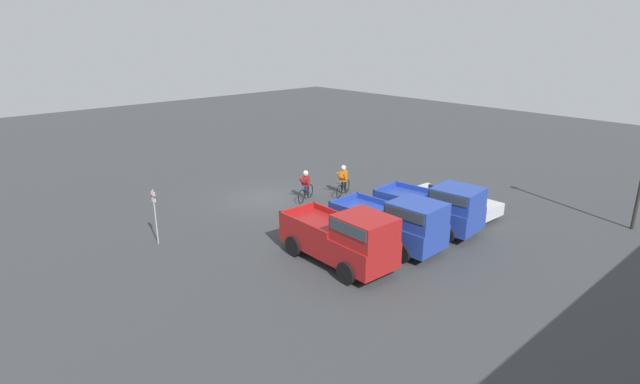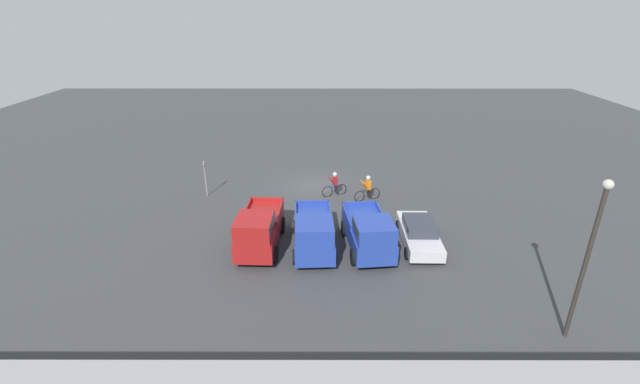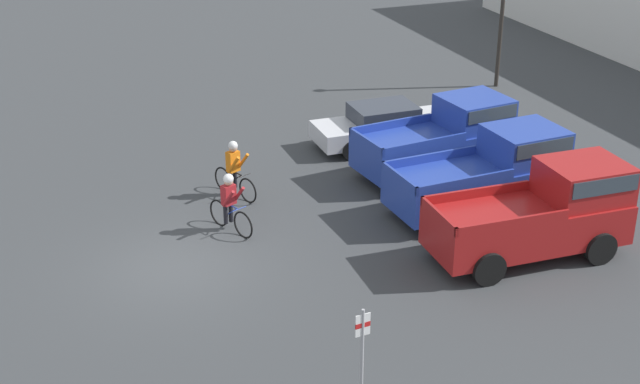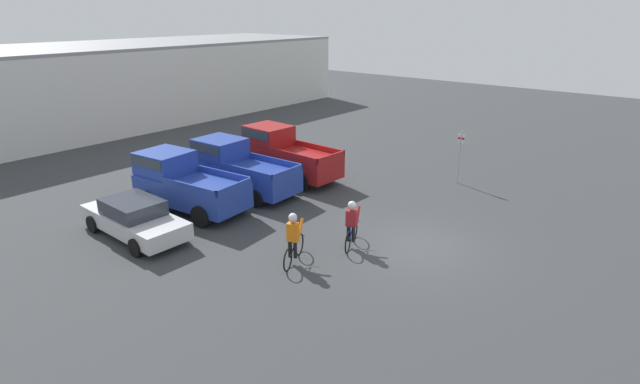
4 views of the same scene
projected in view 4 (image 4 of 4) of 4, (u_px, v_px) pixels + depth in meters
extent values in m
plane|color=#383A3D|center=(417.00, 246.00, 17.28)|extent=(80.00, 80.00, 0.00)
cube|color=silver|center=(51.00, 92.00, 32.81)|extent=(44.94, 10.86, 5.24)
cube|color=gray|center=(43.00, 49.00, 31.87)|extent=(44.94, 10.86, 0.20)
cube|color=silver|center=(135.00, 221.00, 17.91)|extent=(1.82, 4.64, 0.59)
cube|color=#2D333D|center=(133.00, 207.00, 17.71)|extent=(1.60, 2.10, 0.53)
cylinder|color=black|center=(92.00, 224.00, 18.27)|extent=(0.19, 0.64, 0.64)
cylinder|color=black|center=(136.00, 211.00, 19.52)|extent=(0.19, 0.64, 0.64)
cylinder|color=black|center=(135.00, 248.00, 16.47)|extent=(0.19, 0.64, 0.64)
cylinder|color=black|center=(180.00, 231.00, 17.71)|extent=(0.19, 0.64, 0.64)
cube|color=#233D9E|center=(191.00, 190.00, 20.06)|extent=(2.47, 5.01, 0.97)
cube|color=#233D9E|center=(165.00, 162.00, 20.49)|extent=(2.01, 2.11, 0.91)
cube|color=#333D47|center=(164.00, 158.00, 20.42)|extent=(2.05, 1.96, 0.40)
cube|color=#233D9E|center=(189.00, 187.00, 18.61)|extent=(0.38, 2.89, 0.25)
cube|color=#233D9E|center=(225.00, 174.00, 20.09)|extent=(0.38, 2.89, 0.25)
cube|color=#233D9E|center=(234.00, 187.00, 18.62)|extent=(1.98, 0.29, 0.25)
cylinder|color=black|center=(148.00, 201.00, 20.22)|extent=(0.31, 0.87, 0.85)
cylinder|color=black|center=(186.00, 187.00, 21.77)|extent=(0.31, 0.87, 0.85)
cylinder|color=black|center=(200.00, 217.00, 18.66)|extent=(0.31, 0.87, 0.85)
cylinder|color=black|center=(237.00, 201.00, 20.21)|extent=(0.31, 0.87, 0.85)
cube|color=#233D9E|center=(245.00, 175.00, 22.04)|extent=(2.19, 5.12, 0.98)
cube|color=#233D9E|center=(220.00, 149.00, 22.56)|extent=(1.89, 2.10, 0.94)
cube|color=#333D47|center=(220.00, 144.00, 22.49)|extent=(1.94, 1.94, 0.41)
cube|color=#233D9E|center=(246.00, 171.00, 20.56)|extent=(0.23, 3.02, 0.25)
cube|color=#233D9E|center=(276.00, 161.00, 21.97)|extent=(0.23, 3.02, 0.25)
cube|color=#233D9E|center=(287.00, 172.00, 20.43)|extent=(1.95, 0.17, 0.25)
cylinder|color=black|center=(205.00, 184.00, 22.34)|extent=(0.26, 0.78, 0.77)
cylinder|color=black|center=(237.00, 173.00, 23.81)|extent=(0.26, 0.78, 0.77)
cylinder|color=black|center=(256.00, 198.00, 20.58)|extent=(0.26, 0.78, 0.77)
cylinder|color=black|center=(286.00, 186.00, 22.05)|extent=(0.26, 0.78, 0.77)
cube|color=maroon|center=(291.00, 161.00, 23.93)|extent=(2.08, 5.14, 1.03)
cube|color=maroon|center=(269.00, 135.00, 24.54)|extent=(1.83, 2.09, 0.96)
cube|color=#333D47|center=(269.00, 131.00, 24.46)|extent=(1.88, 1.93, 0.42)
cube|color=maroon|center=(293.00, 156.00, 22.43)|extent=(0.18, 3.05, 0.25)
cube|color=maroon|center=(320.00, 148.00, 23.72)|extent=(0.18, 3.05, 0.25)
cube|color=maroon|center=(331.00, 157.00, 22.15)|extent=(1.91, 0.14, 0.25)
cylinder|color=black|center=(255.00, 168.00, 24.40)|extent=(0.25, 0.86, 0.86)
cylinder|color=black|center=(283.00, 160.00, 25.75)|extent=(0.25, 0.86, 0.86)
cylinder|color=black|center=(301.00, 182.00, 22.44)|extent=(0.25, 0.86, 0.86)
cylinder|color=black|center=(329.00, 172.00, 23.78)|extent=(0.25, 0.86, 0.86)
torus|color=black|center=(355.00, 230.00, 17.68)|extent=(0.73, 0.35, 0.77)
torus|color=black|center=(348.00, 242.00, 16.75)|extent=(0.73, 0.35, 0.77)
cylinder|color=#233D9E|center=(351.00, 231.00, 17.15)|extent=(0.51, 0.24, 0.41)
cylinder|color=#233D9E|center=(352.00, 226.00, 17.07)|extent=(0.54, 0.26, 0.04)
cylinder|color=#233D9E|center=(350.00, 233.00, 16.98)|extent=(0.05, 0.05, 0.38)
cylinder|color=#233D9E|center=(354.00, 220.00, 17.41)|extent=(0.20, 0.43, 0.02)
cylinder|color=black|center=(348.00, 233.00, 17.09)|extent=(0.16, 0.16, 0.57)
cylinder|color=black|center=(353.00, 234.00, 17.05)|extent=(0.16, 0.16, 0.57)
cube|color=maroon|center=(351.00, 218.00, 16.92)|extent=(0.36, 0.43, 0.55)
cylinder|color=maroon|center=(348.00, 215.00, 17.15)|extent=(0.50, 0.28, 0.61)
cylinder|color=maroon|center=(358.00, 216.00, 17.06)|extent=(0.50, 0.28, 0.61)
sphere|color=tan|center=(352.00, 207.00, 16.81)|extent=(0.25, 0.25, 0.25)
sphere|color=silver|center=(352.00, 205.00, 16.79)|extent=(0.28, 0.28, 0.28)
torus|color=black|center=(300.00, 244.00, 16.63)|extent=(0.72, 0.34, 0.76)
torus|color=black|center=(288.00, 260.00, 15.60)|extent=(0.72, 0.34, 0.76)
cylinder|color=black|center=(294.00, 247.00, 16.05)|extent=(0.56, 0.26, 0.40)
cylinder|color=black|center=(294.00, 241.00, 15.98)|extent=(0.59, 0.28, 0.04)
cylinder|color=black|center=(292.00, 249.00, 15.87)|extent=(0.05, 0.05, 0.37)
cylinder|color=black|center=(298.00, 234.00, 16.35)|extent=(0.20, 0.43, 0.02)
cylinder|color=black|center=(290.00, 249.00, 15.99)|extent=(0.16, 0.16, 0.56)
cylinder|color=black|center=(295.00, 250.00, 15.94)|extent=(0.16, 0.16, 0.56)
cube|color=orange|center=(293.00, 232.00, 15.81)|extent=(0.36, 0.43, 0.61)
cylinder|color=orange|center=(290.00, 229.00, 16.06)|extent=(0.55, 0.30, 0.66)
cylinder|color=orange|center=(300.00, 230.00, 15.97)|extent=(0.55, 0.30, 0.66)
sphere|color=tan|center=(293.00, 219.00, 15.69)|extent=(0.25, 0.25, 0.25)
sphere|color=silver|center=(293.00, 217.00, 15.67)|extent=(0.28, 0.28, 0.28)
cylinder|color=#9E9EA3|center=(459.00, 158.00, 23.16)|extent=(0.06, 0.06, 2.49)
cube|color=white|center=(461.00, 138.00, 22.85)|extent=(0.05, 0.30, 0.45)
cube|color=red|center=(461.00, 138.00, 22.85)|extent=(0.05, 0.30, 0.10)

